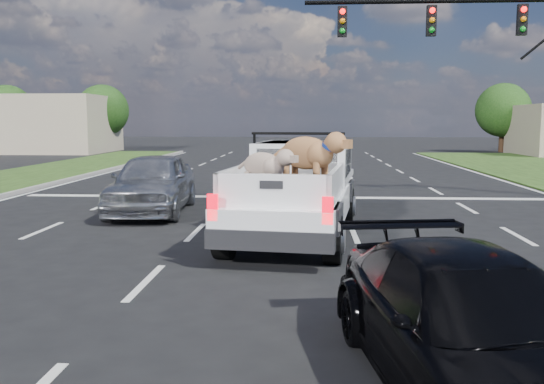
% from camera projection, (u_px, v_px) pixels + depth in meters
% --- Properties ---
extents(ground, '(160.00, 160.00, 0.00)m').
position_uv_depth(ground, '(259.00, 284.00, 8.72)').
color(ground, black).
rests_on(ground, ground).
extents(road_markings, '(17.75, 60.00, 0.01)m').
position_uv_depth(road_markings, '(280.00, 214.00, 15.22)').
color(road_markings, silver).
rests_on(road_markings, ground).
extents(traffic_signal, '(9.11, 0.31, 7.00)m').
position_uv_depth(traffic_signal, '(514.00, 48.00, 18.10)').
color(traffic_signal, black).
rests_on(traffic_signal, ground).
extents(building_left, '(10.00, 8.00, 4.40)m').
position_uv_depth(building_left, '(45.00, 124.00, 45.33)').
color(building_left, tan).
rests_on(building_left, ground).
extents(tree_far_b, '(4.20, 4.20, 5.40)m').
position_uv_depth(tree_far_b, '(8.00, 111.00, 47.42)').
color(tree_far_b, '#332114').
rests_on(tree_far_b, ground).
extents(tree_far_c, '(4.20, 4.20, 5.40)m').
position_uv_depth(tree_far_c, '(103.00, 111.00, 46.93)').
color(tree_far_c, '#332114').
rests_on(tree_far_c, ground).
extents(tree_far_d, '(4.20, 4.20, 5.40)m').
position_uv_depth(tree_far_d, '(503.00, 110.00, 44.98)').
color(tree_far_d, '#332114').
rests_on(tree_far_d, ground).
extents(pickup_truck, '(2.85, 6.16, 2.22)m').
position_uv_depth(pickup_truck, '(297.00, 187.00, 12.28)').
color(pickup_truck, black).
rests_on(pickup_truck, ground).
extents(silver_sedan, '(2.19, 4.86, 1.62)m').
position_uv_depth(silver_sedan, '(153.00, 182.00, 15.53)').
color(silver_sedan, '#B0B2B7').
rests_on(silver_sedan, ground).
extents(black_coupe, '(2.48, 4.64, 1.28)m').
position_uv_depth(black_coupe, '(472.00, 327.00, 5.12)').
color(black_coupe, black).
rests_on(black_coupe, ground).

